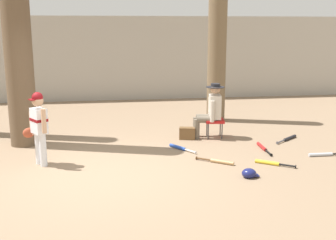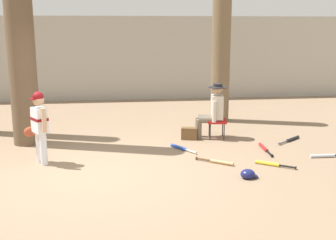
# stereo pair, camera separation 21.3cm
# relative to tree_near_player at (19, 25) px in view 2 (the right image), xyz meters

# --- Properties ---
(ground_plane) EXTENTS (60.00, 60.00, 0.00)m
(ground_plane) POSITION_rel_tree_near_player_xyz_m (1.54, -2.11, -2.42)
(ground_plane) COLOR #897056
(concrete_back_wall) EXTENTS (18.00, 0.36, 2.74)m
(concrete_back_wall) POSITION_rel_tree_near_player_xyz_m (1.54, 5.36, -1.05)
(concrete_back_wall) COLOR #ADA89E
(concrete_back_wall) RESTS_ON ground
(tree_near_player) EXTENTS (0.77, 0.77, 5.58)m
(tree_near_player) POSITION_rel_tree_near_player_xyz_m (0.00, 0.00, 0.00)
(tree_near_player) COLOR brown
(tree_near_player) RESTS_ON ground
(tree_behind_spectator) EXTENTS (0.78, 0.78, 4.52)m
(tree_behind_spectator) POSITION_rel_tree_near_player_xyz_m (4.53, 1.68, -0.56)
(tree_behind_spectator) COLOR brown
(tree_behind_spectator) RESTS_ON ground
(young_ballplayer) EXTENTS (0.50, 0.52, 1.31)m
(young_ballplayer) POSITION_rel_tree_near_player_xyz_m (0.52, -1.42, -1.68)
(young_ballplayer) COLOR white
(young_ballplayer) RESTS_ON ground
(folding_stool) EXTENTS (0.45, 0.45, 0.41)m
(folding_stool) POSITION_rel_tree_near_player_xyz_m (4.05, -0.04, -2.06)
(folding_stool) COLOR red
(folding_stool) RESTS_ON ground
(seated_spectator) EXTENTS (0.68, 0.54, 1.20)m
(seated_spectator) POSITION_rel_tree_near_player_xyz_m (3.95, -0.02, -1.78)
(seated_spectator) COLOR #6B6051
(seated_spectator) RESTS_ON ground
(handbag_beside_stool) EXTENTS (0.37, 0.25, 0.26)m
(handbag_beside_stool) POSITION_rel_tree_near_player_xyz_m (3.43, -0.10, -2.29)
(handbag_beside_stool) COLOR brown
(handbag_beside_stool) RESTS_ON ground
(bat_aluminum_silver) EXTENTS (0.78, 0.07, 0.07)m
(bat_aluminum_silver) POSITION_rel_tree_near_player_xyz_m (5.75, -1.69, -2.39)
(bat_aluminum_silver) COLOR #B7BCC6
(bat_aluminum_silver) RESTS_ON ground
(bat_wood_tan) EXTENTS (0.62, 0.48, 0.07)m
(bat_wood_tan) POSITION_rel_tree_near_player_xyz_m (3.68, -1.81, -2.39)
(bat_wood_tan) COLOR tan
(bat_wood_tan) RESTS_ON ground
(bat_red_barrel) EXTENTS (0.10, 0.83, 0.07)m
(bat_red_barrel) POSITION_rel_tree_near_player_xyz_m (4.78, -1.07, -2.39)
(bat_red_barrel) COLOR red
(bat_red_barrel) RESTS_ON ground
(bat_yellow_trainer) EXTENTS (0.62, 0.47, 0.07)m
(bat_yellow_trainer) POSITION_rel_tree_near_player_xyz_m (4.55, -2.03, -2.39)
(bat_yellow_trainer) COLOR yellow
(bat_yellow_trainer) RESTS_ON ground
(bat_black_composite) EXTENTS (0.66, 0.54, 0.07)m
(bat_black_composite) POSITION_rel_tree_near_player_xyz_m (5.59, -0.49, -2.39)
(bat_black_composite) COLOR black
(bat_black_composite) RESTS_ON ground
(bat_blue_youth) EXTENTS (0.45, 0.64, 0.07)m
(bat_blue_youth) POSITION_rel_tree_near_player_xyz_m (3.13, -0.84, -2.39)
(bat_blue_youth) COLOR #2347AD
(bat_blue_youth) RESTS_ON ground
(batting_helmet_navy) EXTENTS (0.28, 0.22, 0.16)m
(batting_helmet_navy) POSITION_rel_tree_near_player_xyz_m (3.96, -2.60, -2.35)
(batting_helmet_navy) COLOR navy
(batting_helmet_navy) RESTS_ON ground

